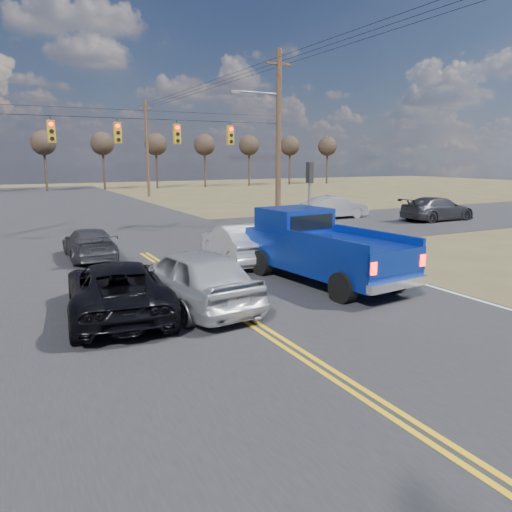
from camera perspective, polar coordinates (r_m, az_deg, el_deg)
name	(u,v)px	position (r m, az deg, el deg)	size (l,w,h in m)	color
ground	(335,377)	(9.90, 9.01, -13.55)	(160.00, 160.00, 0.00)	brown
road_main	(172,272)	(18.49, -9.55, -1.84)	(14.00, 120.00, 0.02)	#28282B
road_cross	(123,241)	(26.10, -14.94, 1.72)	(120.00, 12.00, 0.02)	#28282B
signal_gantry	(129,138)	(25.70, -14.29, 12.96)	(19.60, 4.83, 10.00)	#473323
utility_poles	(122,133)	(24.82, -15.04, 13.37)	(19.60, 58.32, 10.00)	#473323
treeline	(87,132)	(34.63, -18.73, 13.23)	(87.00, 117.80, 7.40)	#33261C
pickup_truck	(320,248)	(16.74, 7.38, 0.89)	(3.07, 6.55, 2.38)	black
silver_suv	(193,278)	(13.87, -7.27, -2.47)	(2.04, 5.08, 1.73)	#A2A4AA
black_suv	(117,289)	(13.60, -15.55, -3.63)	(2.44, 5.30, 1.47)	black
white_car_queue	(237,243)	(19.81, -2.17, 1.46)	(1.64, 4.71, 1.55)	silver
dgrey_car_queue	(89,244)	(21.61, -18.50, 1.33)	(1.78, 4.39, 1.27)	#37363C
cross_car_east_near	(335,207)	(34.78, 9.00, 5.52)	(4.67, 1.63, 1.54)	gray
cross_car_east_far	(437,209)	(35.26, 20.03, 5.08)	(5.41, 2.20, 1.57)	#2B2C30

